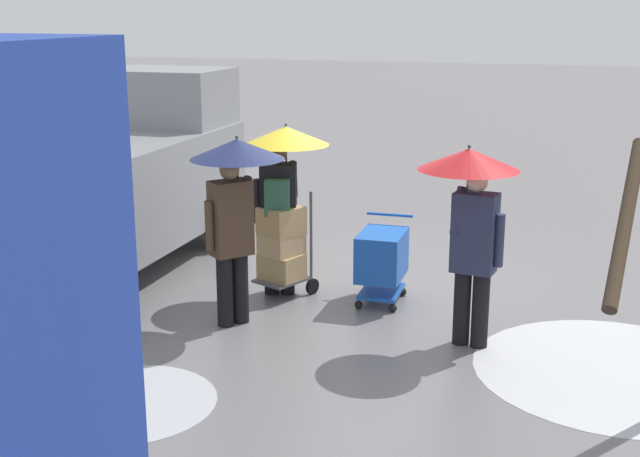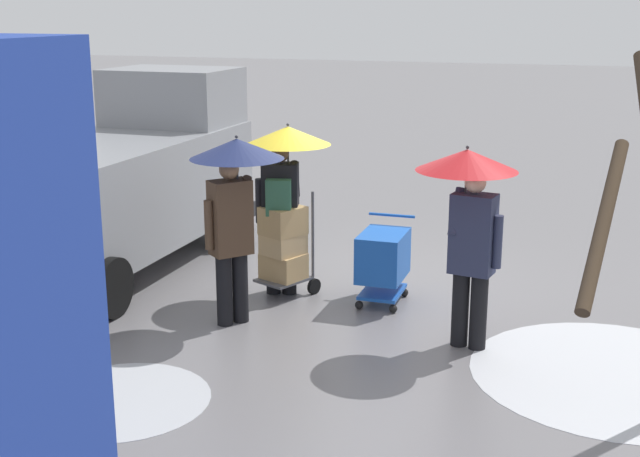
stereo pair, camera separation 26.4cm
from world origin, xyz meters
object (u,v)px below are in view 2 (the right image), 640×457
cargo_van_parked_right (118,182)px  pedestrian_white_side (284,171)px  pedestrian_pink_side (234,186)px  hand_dolly_boxes (284,245)px  shopping_cart_vendor (383,258)px  pedestrian_black_side (469,201)px

cargo_van_parked_right → pedestrian_white_side: (-2.62, 0.41, 0.39)m
pedestrian_pink_side → pedestrian_white_side: bearing=-98.0°
hand_dolly_boxes → pedestrian_pink_side: bearing=80.7°
shopping_cart_vendor → cargo_van_parked_right: bearing=-5.1°
pedestrian_pink_side → pedestrian_black_side: size_ratio=1.00×
cargo_van_parked_right → pedestrian_white_side: bearing=171.0°
shopping_cart_vendor → hand_dolly_boxes: (1.23, 0.15, 0.09)m
cargo_van_parked_right → shopping_cart_vendor: 3.92m
pedestrian_white_side → pedestrian_pink_side: bearing=82.0°
shopping_cart_vendor → pedestrian_white_side: pedestrian_white_side is taller
pedestrian_pink_side → pedestrian_white_side: 1.12m
cargo_van_parked_right → hand_dolly_boxes: bearing=169.4°
pedestrian_black_side → pedestrian_pink_side: bearing=3.4°
shopping_cart_vendor → pedestrian_pink_side: bearing=40.1°
pedestrian_black_side → pedestrian_white_side: same height
pedestrian_black_side → hand_dolly_boxes: bearing=-20.1°
cargo_van_parked_right → shopping_cart_vendor: bearing=174.9°
pedestrian_white_side → pedestrian_black_side: bearing=158.4°
cargo_van_parked_right → pedestrian_pink_side: (-2.46, 1.52, 0.41)m
cargo_van_parked_right → pedestrian_black_side: bearing=164.8°
pedestrian_pink_side → pedestrian_white_side: same height
hand_dolly_boxes → pedestrian_pink_side: pedestrian_pink_side is taller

